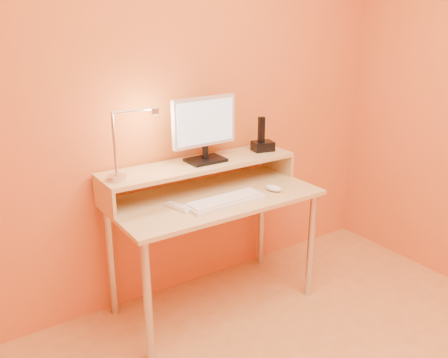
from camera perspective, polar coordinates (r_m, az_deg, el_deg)
wall_back at (r=2.81m, az=-4.88°, el=10.11°), size 3.00×0.04×2.50m
desk_leg_fl at (r=2.42m, az=-9.27°, el=-14.68°), size 0.04×0.04×0.69m
desk_leg_fr at (r=2.97m, az=10.55°, el=-8.04°), size 0.04×0.04×0.69m
desk_leg_bl at (r=2.83m, az=-13.58°, el=-9.74°), size 0.04×0.04×0.69m
desk_leg_br at (r=3.31m, az=4.56°, el=-4.85°), size 0.04×0.04×0.69m
desk_lower at (r=2.68m, az=-1.24°, el=-2.28°), size 1.20×0.60×0.02m
shelf_riser_left at (r=2.55m, az=-14.41°, el=-2.19°), size 0.02×0.30×0.14m
shelf_riser_right at (r=3.10m, az=6.50°, el=2.16°), size 0.02×0.30×0.14m
desk_shelf at (r=2.75m, az=-2.94°, el=1.78°), size 1.20×0.30×0.02m
monitor_foot at (r=2.76m, az=-2.26°, el=2.34°), size 0.22×0.16×0.02m
monitor_neck at (r=2.75m, az=-2.28°, el=3.21°), size 0.04×0.04×0.07m
monitor_panel at (r=2.72m, az=-2.44°, el=7.02°), size 0.42×0.06×0.28m
monitor_back at (r=2.74m, az=-2.70°, el=7.10°), size 0.38×0.03×0.24m
monitor_screen at (r=2.70m, az=-2.23°, el=6.95°), size 0.38×0.02×0.25m
lamp_base at (r=2.50m, az=-12.93°, el=0.14°), size 0.10×0.10×0.02m
lamp_post at (r=2.45m, az=-13.24°, el=4.06°), size 0.01×0.01×0.33m
lamp_arm at (r=2.46m, az=-10.90°, el=8.21°), size 0.24×0.01×0.01m
lamp_head at (r=2.51m, az=-8.34°, el=8.22°), size 0.04×0.04×0.03m
lamp_bulb at (r=2.51m, az=-8.32°, el=7.86°), size 0.03×0.03×0.00m
phone_dock at (r=2.99m, az=4.75°, el=4.02°), size 0.15×0.13×0.06m
phone_handset at (r=2.96m, az=4.58°, el=6.04°), size 0.04×0.03×0.16m
phone_led at (r=2.98m, az=6.04°, el=3.93°), size 0.01×0.00×0.04m
keyboard at (r=2.56m, az=0.19°, el=-2.78°), size 0.46×0.16×0.02m
mouse at (r=2.76m, az=6.07°, el=-1.11°), size 0.09×0.12×0.04m
remote_control at (r=2.50m, az=-5.64°, el=-3.48°), size 0.08×0.17×0.02m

